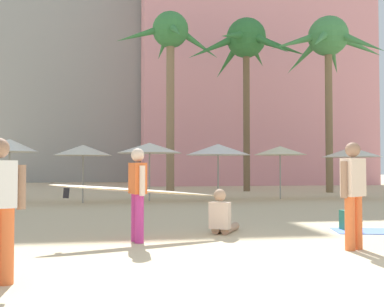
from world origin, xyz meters
name	(u,v)px	position (x,y,z in m)	size (l,w,h in m)	color
ground	(269,277)	(0.00, 0.00, 0.00)	(120.00, 120.00, 0.00)	beige
hotel_pink	(250,61)	(7.97, 27.79, 9.90)	(17.31, 8.18, 19.79)	pink
hotel_tower_gray	(93,24)	(-5.30, 37.32, 15.47)	(14.63, 10.08, 30.93)	gray
palm_tree_far_left	(328,46)	(8.68, 15.77, 7.73)	(6.54, 5.49, 9.27)	brown
palm_tree_center	(170,44)	(0.42, 16.91, 7.80)	(5.69, 5.81, 9.49)	#896B4C
palm_tree_right	(246,46)	(4.71, 17.49, 8.02)	(7.04, 6.38, 9.58)	brown
cafe_umbrella_0	(280,151)	(4.52, 11.80, 2.01)	(2.19, 2.19, 2.20)	gray
cafe_umbrella_1	(10,145)	(-6.05, 11.37, 2.13)	(2.06, 2.06, 2.36)	gray
cafe_umbrella_3	(150,148)	(-0.90, 11.56, 2.07)	(2.56, 2.56, 2.28)	gray
cafe_umbrella_4	(352,152)	(7.50, 11.43, 1.94)	(2.41, 2.41, 2.15)	gray
cafe_umbrella_5	(83,150)	(-3.37, 10.98, 1.95)	(2.11, 2.11, 2.15)	gray
cafe_umbrella_7	(218,150)	(1.77, 11.26, 2.02)	(2.55, 2.55, 2.24)	gray
beach_towel	(381,231)	(3.47, 3.10, 0.01)	(1.88, 0.86, 0.01)	#6684E0
backpack	(347,221)	(2.87, 3.36, 0.20)	(0.26, 0.31, 0.42)	#2D7963
person_near_left	(137,191)	(-1.54, 2.75, 0.91)	(3.15, 1.12, 1.67)	#B7337F
person_mid_right	(222,218)	(0.17, 3.34, 0.32)	(0.78, 0.97, 0.90)	tan
person_near_right	(353,191)	(1.91, 1.41, 0.96)	(0.58, 0.38, 1.74)	orange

